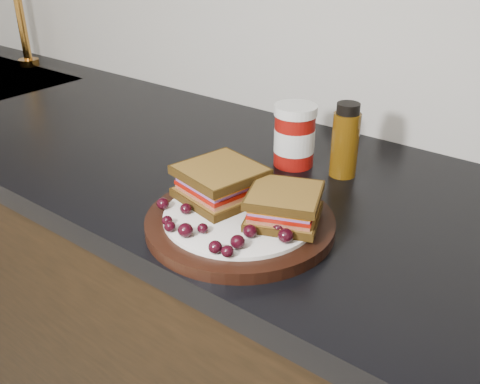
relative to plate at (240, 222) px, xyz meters
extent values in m
cube|color=black|center=(-0.05, 0.16, -0.48)|extent=(3.96, 0.58, 0.86)
cube|color=black|center=(-0.05, 0.16, -0.03)|extent=(3.98, 0.60, 0.04)
cylinder|color=black|center=(0.00, 0.00, 0.00)|extent=(0.28, 0.28, 0.02)
ellipsoid|color=black|center=(-0.10, -0.06, 0.02)|extent=(0.02, 0.02, 0.02)
ellipsoid|color=black|center=(-0.06, -0.05, 0.02)|extent=(0.02, 0.02, 0.02)
ellipsoid|color=black|center=(-0.06, -0.09, 0.02)|extent=(0.02, 0.02, 0.01)
ellipsoid|color=black|center=(-0.05, -0.10, 0.02)|extent=(0.02, 0.02, 0.01)
ellipsoid|color=black|center=(-0.02, -0.09, 0.02)|extent=(0.02, 0.02, 0.02)
ellipsoid|color=black|center=(-0.01, -0.07, 0.02)|extent=(0.02, 0.02, 0.01)
ellipsoid|color=black|center=(0.04, -0.10, 0.02)|extent=(0.02, 0.02, 0.02)
ellipsoid|color=black|center=(0.05, -0.10, 0.02)|extent=(0.02, 0.02, 0.02)
ellipsoid|color=black|center=(0.05, -0.07, 0.02)|extent=(0.02, 0.02, 0.02)
ellipsoid|color=black|center=(0.05, -0.04, 0.02)|extent=(0.02, 0.02, 0.02)
ellipsoid|color=black|center=(0.09, -0.02, 0.02)|extent=(0.02, 0.02, 0.02)
ellipsoid|color=black|center=(0.08, -0.01, 0.02)|extent=(0.02, 0.02, 0.02)
ellipsoid|color=black|center=(0.09, 0.01, 0.02)|extent=(0.02, 0.02, 0.02)
ellipsoid|color=black|center=(0.06, 0.04, 0.02)|extent=(0.02, 0.02, 0.02)
ellipsoid|color=black|center=(-0.05, 0.07, 0.02)|extent=(0.02, 0.02, 0.02)
ellipsoid|color=black|center=(-0.05, 0.03, 0.02)|extent=(0.02, 0.02, 0.02)
ellipsoid|color=black|center=(-0.09, 0.02, 0.02)|extent=(0.02, 0.02, 0.02)
ellipsoid|color=black|center=(-0.08, 0.00, 0.02)|extent=(0.02, 0.02, 0.02)
ellipsoid|color=black|center=(-0.09, -0.01, 0.02)|extent=(0.02, 0.02, 0.02)
ellipsoid|color=black|center=(-0.05, 0.05, 0.03)|extent=(0.02, 0.02, 0.02)
ellipsoid|color=black|center=(-0.06, 0.00, 0.02)|extent=(0.02, 0.02, 0.02)
ellipsoid|color=black|center=(-0.06, 0.01, 0.02)|extent=(0.02, 0.02, 0.01)
cylinder|color=maroon|center=(-0.06, 0.24, 0.05)|extent=(0.10, 0.10, 0.11)
cylinder|color=#4D3007|center=(0.03, 0.26, 0.06)|extent=(0.06, 0.06, 0.13)
camera|label=1|loc=(0.42, -0.54, 0.41)|focal=40.00mm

